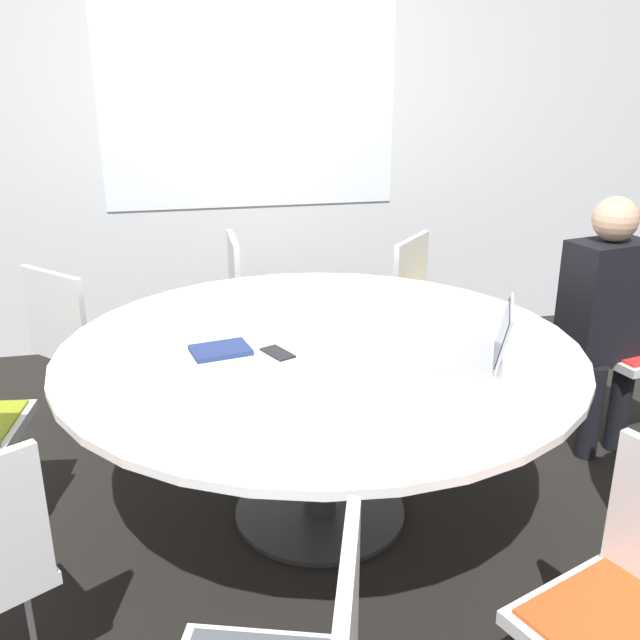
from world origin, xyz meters
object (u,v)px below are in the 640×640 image
at_px(chair_3, 258,296).
at_px(chair_4, 81,334).
at_px(person_1, 606,307).
at_px(spiral_notebook, 221,350).
at_px(handbag, 201,359).
at_px(cell_phone, 278,353).
at_px(laptop, 484,347).
at_px(chair_2, 431,302).
at_px(chair_1, 625,333).

distance_m(chair_3, chair_4, 1.01).
bearing_deg(person_1, chair_3, -48.53).
height_order(chair_4, person_1, person_1).
bearing_deg(spiral_notebook, handbag, 91.39).
bearing_deg(person_1, cell_phone, 0.11).
relative_size(laptop, spiral_notebook, 1.75).
bearing_deg(chair_2, chair_4, -44.72).
height_order(chair_2, laptop, laptop).
relative_size(chair_3, spiral_notebook, 3.66).
distance_m(chair_4, spiral_notebook, 1.15).
height_order(chair_2, person_1, person_1).
height_order(chair_1, cell_phone, chair_1).
bearing_deg(spiral_notebook, chair_2, 41.01).
xyz_separation_m(chair_2, spiral_notebook, (-1.23, -1.07, 0.24)).
xyz_separation_m(chair_2, chair_3, (-0.92, 0.30, 0.00)).
bearing_deg(chair_2, person_1, 76.28).
xyz_separation_m(chair_3, cell_phone, (-0.10, -1.42, 0.24)).
bearing_deg(chair_4, chair_3, 71.21).
relative_size(chair_3, handbag, 2.39).
bearing_deg(handbag, laptop, -60.40).
bearing_deg(handbag, spiral_notebook, -88.61).
distance_m(person_1, handbag, 2.20).
relative_size(spiral_notebook, handbag, 0.65).
bearing_deg(handbag, chair_3, -7.33).
distance_m(laptop, spiral_notebook, 0.96).
bearing_deg(chair_3, cell_phone, -4.17).
distance_m(chair_3, cell_phone, 1.44).
bearing_deg(cell_phone, handbag, 99.26).
height_order(person_1, cell_phone, person_1).
height_order(chair_4, spiral_notebook, chair_4).
height_order(chair_1, chair_3, same).
distance_m(chair_2, chair_4, 1.84).
relative_size(chair_4, person_1, 0.71).
xyz_separation_m(chair_1, laptop, (-1.07, -0.69, 0.29)).
bearing_deg(chair_4, chair_2, 50.40).
bearing_deg(spiral_notebook, cell_phone, -14.71).
bearing_deg(chair_2, handbag, -63.62).
relative_size(chair_4, spiral_notebook, 3.66).
height_order(spiral_notebook, cell_phone, spiral_notebook).
bearing_deg(chair_3, spiral_notebook, -12.70).
distance_m(chair_3, laptop, 1.77).
relative_size(chair_2, chair_4, 1.00).
xyz_separation_m(chair_3, spiral_notebook, (-0.30, -1.37, 0.24)).
distance_m(chair_2, person_1, 0.97).
bearing_deg(cell_phone, chair_4, 129.16).
distance_m(chair_1, chair_2, 1.00).
relative_size(chair_2, laptop, 2.09).
bearing_deg(chair_3, chair_4, -65.54).
distance_m(chair_1, person_1, 0.32).
height_order(chair_3, spiral_notebook, chair_3).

